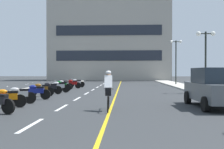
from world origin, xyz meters
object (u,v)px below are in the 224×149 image
Objects in this scene: cyclist_rider at (108,90)px; motorcycle_8 at (50,88)px; motorcycle_13 at (77,83)px; street_lamp_mid at (206,47)px; motorcycle_10 at (61,85)px; parked_car_near at (214,88)px; motorcycle_5 at (19,95)px; motorcycle_11 at (63,85)px; street_lamp_far at (176,52)px; motorcycle_6 at (36,92)px; motorcycle_9 at (59,87)px; motorcycle_4 at (7,98)px; motorcycle_12 at (72,84)px; motorcycle_7 at (41,89)px.

motorcycle_8 is at bearing 120.94° from cyclist_rider.
motorcycle_13 is at bearing 87.74° from motorcycle_8.
motorcycle_13 is (-11.28, 7.08, -3.07)m from street_lamp_mid.
motorcycle_10 is (0.02, 3.32, 0.00)m from motorcycle_8.
motorcycle_5 is at bearing 174.92° from parked_car_near.
motorcycle_8 and motorcycle_11 have the same top height.
motorcycle_10 is at bearing 112.79° from cyclist_rider.
street_lamp_far reaches higher than motorcycle_8.
motorcycle_5 is at bearing -120.68° from street_lamp_far.
street_lamp_far reaches higher than motorcycle_11.
cyclist_rider is at bearing -42.99° from motorcycle_6.
street_lamp_far is 17.12m from motorcycle_9.
motorcycle_8 is 1.01× the size of motorcycle_9.
motorcycle_6 is (0.11, 3.63, 0.00)m from motorcycle_4.
cyclist_rider is (4.39, -16.62, 0.41)m from motorcycle_13.
motorcycle_13 is at bearing 120.74° from parked_car_near.
parked_car_near reaches higher than motorcycle_4.
cyclist_rider is at bearing -68.98° from motorcycle_11.
motorcycle_13 is (0.26, 16.02, 0.00)m from motorcycle_4.
street_lamp_mid is 2.61× the size of cyclist_rider.
motorcycle_12 is at bearing 85.54° from motorcycle_10.
motorcycle_10 is at bearing 89.65° from motorcycle_8.
motorcycle_4 is at bearing -91.80° from motorcycle_6.
motorcycle_5 is at bearing -91.12° from motorcycle_12.
motorcycle_4 is 7.30m from motorcycle_8.
motorcycle_9 is at bearing 115.54° from cyclist_rider.
motorcycle_5 is at bearing -93.97° from motorcycle_6.
motorcycle_10 is (-11.60, 1.67, -3.07)m from street_lamp_mid.
motorcycle_6 is at bearing -155.06° from street_lamp_mid.
motorcycle_6 is at bearing 161.97° from parked_car_near.
motorcycle_7 is 6.39m from motorcycle_11.
motorcycle_4 and motorcycle_12 have the same top height.
motorcycle_4 is 5.68m from motorcycle_7.
motorcycle_5 is 0.97× the size of motorcycle_8.
motorcycle_11 is 0.96× the size of cyclist_rider.
motorcycle_13 is at bearing 88.82° from motorcycle_5.
motorcycle_7 and motorcycle_13 have the same top height.
motorcycle_11 is (-0.14, 4.77, 0.00)m from motorcycle_8.
motorcycle_10 is at bearing 90.15° from motorcycle_5.
motorcycle_6 is (0.15, 2.19, 0.00)m from motorcycle_5.
motorcycle_11 is at bearing 89.79° from motorcycle_7.
motorcycle_4 and motorcycle_10 have the same top height.
street_lamp_far is 21.15m from motorcycle_6.
street_lamp_far is 3.03× the size of cyclist_rider.
motorcycle_9 is at bearing 138.55° from parked_car_near.
parked_car_near reaches higher than cyclist_rider.
motorcycle_4 is 12.07m from motorcycle_11.
motorcycle_11 is (-0.16, 1.45, 0.00)m from motorcycle_10.
street_lamp_mid reaches higher than motorcycle_4.
motorcycle_10 is 12.16m from cyclist_rider.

